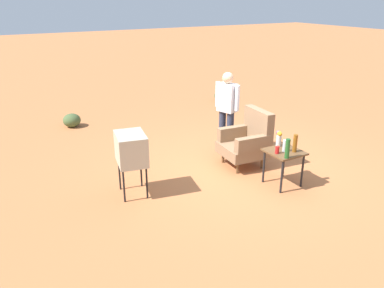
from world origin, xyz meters
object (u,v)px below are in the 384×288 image
(armchair, at_px, (248,140))
(bottle_short_clear, at_px, (285,146))
(soda_can_red, at_px, (277,150))
(side_table, at_px, (284,156))
(person_standing, at_px, (227,107))
(flower_vase, at_px, (279,138))
(bottle_wine_green, at_px, (287,149))
(bottle_tall_amber, at_px, (295,143))
(tv_on_stand, at_px, (131,149))

(armchair, bearing_deg, bottle_short_clear, -0.18)
(armchair, xyz_separation_m, soda_can_red, (0.98, -0.16, 0.18))
(side_table, bearing_deg, person_standing, 179.94)
(person_standing, relative_size, flower_vase, 6.19)
(side_table, relative_size, soda_can_red, 5.04)
(bottle_wine_green, height_order, bottle_short_clear, bottle_wine_green)
(side_table, relative_size, bottle_short_clear, 3.07)
(bottle_tall_amber, relative_size, bottle_short_clear, 1.50)
(tv_on_stand, height_order, bottle_short_clear, tv_on_stand)
(tv_on_stand, relative_size, flower_vase, 3.89)
(bottle_short_clear, distance_m, flower_vase, 0.26)
(person_standing, distance_m, flower_vase, 1.50)
(person_standing, bearing_deg, armchair, -1.60)
(armchair, bearing_deg, bottle_wine_green, -7.22)
(armchair, relative_size, flower_vase, 4.00)
(armchair, distance_m, side_table, 0.96)
(bottle_tall_amber, height_order, flower_vase, bottle_tall_amber)
(side_table, distance_m, bottle_wine_green, 0.38)
(soda_can_red, bearing_deg, bottle_tall_amber, 73.48)
(bottle_tall_amber, height_order, soda_can_red, bottle_tall_amber)
(person_standing, bearing_deg, flower_vase, 2.33)
(tv_on_stand, bearing_deg, bottle_short_clear, 67.72)
(bottle_short_clear, height_order, soda_can_red, bottle_short_clear)
(flower_vase, bearing_deg, armchair, -173.70)
(bottle_tall_amber, height_order, bottle_short_clear, bottle_tall_amber)
(side_table, bearing_deg, bottle_short_clear, -60.45)
(side_table, bearing_deg, armchair, -178.87)
(person_standing, xyz_separation_m, soda_can_red, (1.73, -0.18, -0.26))
(tv_on_stand, distance_m, bottle_tall_amber, 2.65)
(tv_on_stand, height_order, person_standing, person_standing)
(bottle_short_clear, distance_m, soda_can_red, 0.16)
(tv_on_stand, distance_m, bottle_wine_green, 2.45)
(soda_can_red, bearing_deg, bottle_short_clear, 90.91)
(tv_on_stand, bearing_deg, person_standing, 108.58)
(side_table, xyz_separation_m, bottle_tall_amber, (0.10, 0.12, 0.24))
(side_table, relative_size, bottle_wine_green, 1.92)
(armchair, height_order, soda_can_red, armchair)
(bottle_tall_amber, distance_m, flower_vase, 0.33)
(armchair, xyz_separation_m, bottle_tall_amber, (1.07, 0.14, 0.27))
(tv_on_stand, relative_size, soda_can_red, 8.44)
(side_table, bearing_deg, soda_can_red, -85.16)
(side_table, distance_m, bottle_short_clear, 0.19)
(bottle_tall_amber, bearing_deg, soda_can_red, -106.52)
(bottle_tall_amber, bearing_deg, bottle_short_clear, -122.77)
(side_table, height_order, bottle_tall_amber, bottle_tall_amber)
(armchair, relative_size, side_table, 1.72)
(tv_on_stand, bearing_deg, bottle_wine_green, 61.54)
(bottle_tall_amber, relative_size, flower_vase, 1.13)
(tv_on_stand, distance_m, flower_vase, 2.49)
(bottle_tall_amber, xyz_separation_m, bottle_short_clear, (-0.09, -0.14, -0.05))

